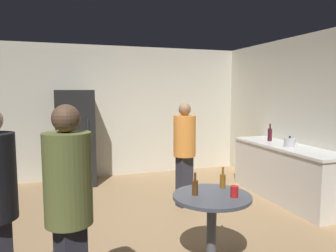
{
  "coord_description": "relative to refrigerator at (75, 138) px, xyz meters",
  "views": [
    {
      "loc": [
        -1.21,
        -4.08,
        1.79
      ],
      "look_at": [
        0.23,
        0.18,
        1.29
      ],
      "focal_mm": 34.44,
      "sensor_mm": 36.0,
      "label": 1
    }
  ],
  "objects": [
    {
      "name": "ground_plane",
      "position": [
        0.95,
        -2.2,
        -0.95
      ],
      "size": [
        5.2,
        5.2,
        0.1
      ],
      "primitive_type": "cube",
      "color": "#9E7C56"
    },
    {
      "name": "wine_bottle_on_counter",
      "position": [
        3.25,
        -1.51,
        0.12
      ],
      "size": [
        0.08,
        0.08,
        0.31
      ],
      "color": "#3F141E",
      "rests_on": "kitchen_counter"
    },
    {
      "name": "person_in_olive_shirt",
      "position": [
        -0.23,
        -3.94,
        0.09
      ],
      "size": [
        0.44,
        0.44,
        1.69
      ],
      "rotation": [
        0.0,
        0.0,
        0.39
      ],
      "color": "#2D2D38",
      "rests_on": "ground_plane"
    },
    {
      "name": "foreground_table",
      "position": [
        1.17,
        -3.42,
        -0.27
      ],
      "size": [
        0.8,
        0.8,
        0.73
      ],
      "color": "#4C515B",
      "rests_on": "ground_plane"
    },
    {
      "name": "wall_back",
      "position": [
        0.95,
        0.43,
        0.45
      ],
      "size": [
        5.32,
        0.06,
        2.7
      ],
      "primitive_type": "cube",
      "color": "beige",
      "rests_on": "ground_plane"
    },
    {
      "name": "beer_bottle_amber",
      "position": [
        1.39,
        -3.24,
        -0.08
      ],
      "size": [
        0.06,
        0.06,
        0.23
      ],
      "color": "#8C5919",
      "rests_on": "foreground_table"
    },
    {
      "name": "person_in_orange_shirt",
      "position": [
        1.53,
        -1.75,
        0.03
      ],
      "size": [
        0.42,
        0.42,
        1.6
      ],
      "rotation": [
        0.0,
        0.0,
        -1.3
      ],
      "color": "#2D2D38",
      "rests_on": "ground_plane"
    },
    {
      "name": "refrigerator",
      "position": [
        0.0,
        0.0,
        0.0
      ],
      "size": [
        0.7,
        0.68,
        1.8
      ],
      "color": "black",
      "rests_on": "ground_plane"
    },
    {
      "name": "beer_bottle_brown",
      "position": [
        1.01,
        -3.37,
        -0.08
      ],
      "size": [
        0.06,
        0.06,
        0.23
      ],
      "color": "#593314",
      "rests_on": "foreground_table"
    },
    {
      "name": "plastic_cup_red",
      "position": [
        1.35,
        -3.55,
        -0.11
      ],
      "size": [
        0.08,
        0.08,
        0.11
      ],
      "primitive_type": "cylinder",
      "color": "red",
      "rests_on": "foreground_table"
    },
    {
      "name": "kettle",
      "position": [
        3.18,
        -2.12,
        0.07
      ],
      "size": [
        0.24,
        0.17,
        0.18
      ],
      "color": "#B2B2B7",
      "rests_on": "kitchen_counter"
    },
    {
      "name": "kitchen_counter",
      "position": [
        3.23,
        -1.99,
        -0.45
      ],
      "size": [
        0.64,
        2.19,
        0.9
      ],
      "color": "beige",
      "rests_on": "ground_plane"
    },
    {
      "name": "wall_side_right",
      "position": [
        3.58,
        -2.2,
        0.45
      ],
      "size": [
        0.06,
        5.2,
        2.7
      ],
      "primitive_type": "cube",
      "color": "beige",
      "rests_on": "ground_plane"
    }
  ]
}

